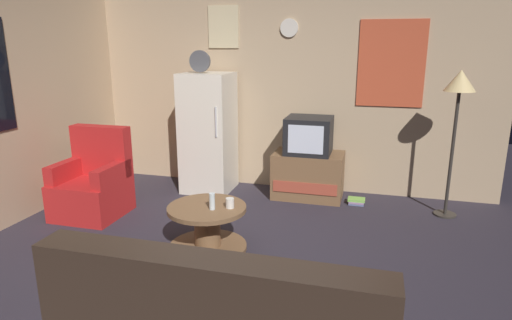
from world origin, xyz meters
TOP-DOWN VIEW (x-y plane):
  - ground_plane at (0.00, 0.00)m, footprint 12.00×12.00m
  - wall_with_art at (0.01, 2.45)m, footprint 5.20×0.12m
  - fridge at (-0.92, 2.03)m, footprint 0.60×0.62m
  - tv_stand at (0.36, 2.07)m, footprint 0.84×0.53m
  - crt_tv at (0.35, 2.07)m, footprint 0.54×0.51m
  - standing_lamp at (1.93, 1.87)m, footprint 0.32×0.32m
  - coffee_table at (-0.31, 0.40)m, footprint 0.72×0.72m
  - wine_glass at (-0.24, 0.34)m, footprint 0.05×0.05m
  - mug_ceramic_white at (-0.10, 0.42)m, footprint 0.08×0.08m
  - armchair at (-1.85, 0.90)m, footprint 0.68×0.68m
  - book_stack at (0.96, 1.97)m, footprint 0.20×0.16m

SIDE VIEW (x-z plane):
  - ground_plane at x=0.00m, z-range 0.00..0.00m
  - book_stack at x=0.96m, z-range 0.00..0.07m
  - coffee_table at x=-0.31m, z-range 0.00..0.42m
  - tv_stand at x=0.36m, z-range 0.00..0.56m
  - armchair at x=-1.85m, z-range -0.14..0.82m
  - mug_ceramic_white at x=-0.10m, z-range 0.42..0.51m
  - wine_glass at x=-0.24m, z-range 0.42..0.57m
  - fridge at x=-0.92m, z-range -0.13..1.64m
  - crt_tv at x=0.35m, z-range 0.56..1.00m
  - standing_lamp at x=1.93m, z-range 0.56..2.15m
  - wall_with_art at x=0.01m, z-range 0.00..2.73m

